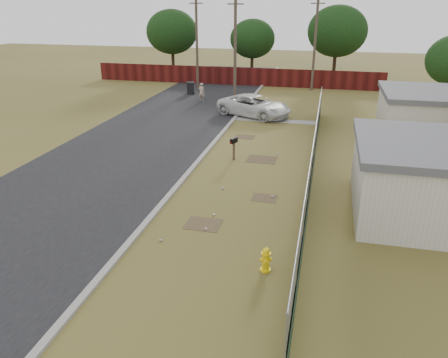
% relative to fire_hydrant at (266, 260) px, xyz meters
% --- Properties ---
extents(ground, '(120.00, 120.00, 0.00)m').
position_rel_fire_hydrant_xyz_m(ground, '(-2.05, 7.60, -0.41)').
color(ground, olive).
rests_on(ground, ground).
extents(street, '(15.10, 60.00, 0.12)m').
position_rel_fire_hydrant_xyz_m(street, '(-8.81, 15.65, -0.40)').
color(street, black).
rests_on(street, ground).
extents(chainlink_fence, '(0.10, 27.06, 2.02)m').
position_rel_fire_hydrant_xyz_m(chainlink_fence, '(1.07, 8.62, 0.39)').
color(chainlink_fence, gray).
rests_on(chainlink_fence, ground).
extents(privacy_fence, '(30.00, 0.12, 1.80)m').
position_rel_fire_hydrant_xyz_m(privacy_fence, '(-8.05, 32.60, 0.49)').
color(privacy_fence, '#4F1311').
rests_on(privacy_fence, ground).
extents(utility_poles, '(12.60, 8.24, 9.00)m').
position_rel_fire_hydrant_xyz_m(utility_poles, '(-5.72, 28.26, 4.28)').
color(utility_poles, brown).
rests_on(utility_poles, ground).
extents(horizon_trees, '(33.32, 31.94, 7.78)m').
position_rel_fire_hydrant_xyz_m(horizon_trees, '(-1.21, 31.15, 4.22)').
color(horizon_trees, '#322616').
rests_on(horizon_trees, ground).
extents(fire_hydrant, '(0.45, 0.45, 0.88)m').
position_rel_fire_hydrant_xyz_m(fire_hydrant, '(0.00, 0.00, 0.00)').
color(fire_hydrant, yellow).
rests_on(fire_hydrant, ground).
extents(mailbox, '(0.37, 0.54, 1.27)m').
position_rel_fire_hydrant_xyz_m(mailbox, '(-3.25, 10.19, 0.59)').
color(mailbox, brown).
rests_on(mailbox, ground).
extents(pickup_truck, '(6.25, 4.71, 1.58)m').
position_rel_fire_hydrant_xyz_m(pickup_truck, '(-3.79, 20.16, 0.38)').
color(pickup_truck, silver).
rests_on(pickup_truck, ground).
extents(pedestrian, '(0.64, 0.48, 1.59)m').
position_rel_fire_hydrant_xyz_m(pedestrian, '(-9.13, 24.27, 0.38)').
color(pedestrian, tan).
rests_on(pedestrian, ground).
extents(trash_bin, '(0.91, 0.89, 1.10)m').
position_rel_fire_hydrant_xyz_m(trash_bin, '(-11.02, 27.07, 0.15)').
color(trash_bin, black).
rests_on(trash_bin, ground).
extents(scattered_litter, '(3.59, 10.77, 0.07)m').
position_rel_fire_hydrant_xyz_m(scattered_litter, '(-2.28, 5.02, -0.37)').
color(scattered_litter, silver).
rests_on(scattered_litter, ground).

